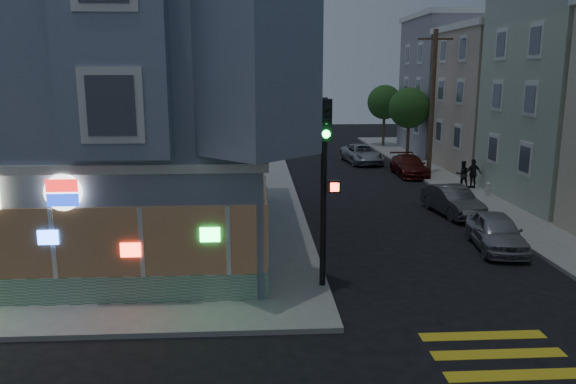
{
  "coord_description": "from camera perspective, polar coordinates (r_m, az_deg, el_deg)",
  "views": [
    {
      "loc": [
        0.78,
        -11.21,
        6.59
      ],
      "look_at": [
        1.78,
        5.6,
        2.96
      ],
      "focal_mm": 35.0,
      "sensor_mm": 36.0,
      "label": 1
    }
  ],
  "objects": [
    {
      "name": "ground",
      "position": [
        13.03,
        -6.7,
        -18.31
      ],
      "size": [
        120.0,
        120.0,
        0.0
      ],
      "primitive_type": "plane",
      "color": "black",
      "rests_on": "ground"
    },
    {
      "name": "sidewalk_nw",
      "position": [
        37.64,
        -25.62,
        0.98
      ],
      "size": [
        33.0,
        42.0,
        0.15
      ],
      "primitive_type": "cube",
      "color": "gray",
      "rests_on": "ground"
    },
    {
      "name": "corner_building",
      "position": [
        23.22,
        -20.66,
        9.48
      ],
      "size": [
        14.6,
        14.6,
        11.4
      ],
      "color": "slate",
      "rests_on": "sidewalk_nw"
    },
    {
      "name": "row_house_c",
      "position": [
        40.81,
        24.2,
        8.38
      ],
      "size": [
        12.0,
        8.6,
        9.0
      ],
      "primitive_type": "cube",
      "color": "#C6B399",
      "rests_on": "sidewalk_ne"
    },
    {
      "name": "row_house_d",
      "position": [
        48.95,
        19.41,
        10.09
      ],
      "size": [
        12.0,
        8.6,
        10.5
      ],
      "primitive_type": "cube",
      "color": "gray",
      "rests_on": "sidewalk_ne"
    },
    {
      "name": "utility_pole",
      "position": [
        37.0,
        14.45,
        9.0
      ],
      "size": [
        2.2,
        0.3,
        9.0
      ],
      "color": "#4C3826",
      "rests_on": "sidewalk_ne"
    },
    {
      "name": "street_tree_near",
      "position": [
        42.85,
        12.21,
        8.33
      ],
      "size": [
        3.0,
        3.0,
        5.3
      ],
      "color": "#4C3826",
      "rests_on": "sidewalk_ne"
    },
    {
      "name": "street_tree_far",
      "position": [
        50.59,
        9.79,
        8.97
      ],
      "size": [
        3.0,
        3.0,
        5.3
      ],
      "color": "#4C3826",
      "rests_on": "sidewalk_ne"
    },
    {
      "name": "pedestrian_a",
      "position": [
        33.18,
        17.3,
        1.75
      ],
      "size": [
        0.76,
        0.6,
        1.52
      ],
      "primitive_type": "imported",
      "rotation": [
        0.0,
        0.0,
        3.11
      ],
      "color": "black",
      "rests_on": "sidewalk_ne"
    },
    {
      "name": "pedestrian_b",
      "position": [
        33.17,
        18.3,
        1.79
      ],
      "size": [
        1.04,
        0.64,
        1.65
      ],
      "primitive_type": "imported",
      "rotation": [
        0.0,
        0.0,
        3.4
      ],
      "color": "black",
      "rests_on": "sidewalk_ne"
    },
    {
      "name": "parked_car_a",
      "position": [
        22.58,
        20.39,
        -3.79
      ],
      "size": [
        2.14,
        4.19,
        1.37
      ],
      "primitive_type": "imported",
      "rotation": [
        0.0,
        0.0,
        -0.13
      ],
      "color": "#97999E",
      "rests_on": "ground"
    },
    {
      "name": "parked_car_b",
      "position": [
        27.31,
        16.37,
        -0.86
      ],
      "size": [
        1.97,
        4.24,
        1.35
      ],
      "primitive_type": "imported",
      "rotation": [
        0.0,
        0.0,
        0.14
      ],
      "color": "#3E4044",
      "rests_on": "ground"
    },
    {
      "name": "parked_car_c",
      "position": [
        36.98,
        12.23,
        2.63
      ],
      "size": [
        1.84,
        4.47,
        1.29
      ],
      "primitive_type": "imported",
      "rotation": [
        0.0,
        0.0,
        -0.01
      ],
      "color": "#561713",
      "rests_on": "ground"
    },
    {
      "name": "parked_car_d",
      "position": [
        41.5,
        7.53,
        3.86
      ],
      "size": [
        2.82,
        5.11,
        1.36
      ],
      "primitive_type": "imported",
      "rotation": [
        0.0,
        0.0,
        0.12
      ],
      "color": "#A3A8AE",
      "rests_on": "ground"
    },
    {
      "name": "traffic_signal",
      "position": [
        16.4,
        3.81,
        3.07
      ],
      "size": [
        0.68,
        0.64,
        5.7
      ],
      "rotation": [
        0.0,
        0.0,
        -0.11
      ],
      "color": "black",
      "rests_on": "sidewalk_nw"
    },
    {
      "name": "fire_hydrant",
      "position": [
        31.31,
        19.66,
        0.32
      ],
      "size": [
        0.44,
        0.26,
        0.77
      ],
      "color": "silver",
      "rests_on": "sidewalk_ne"
    }
  ]
}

